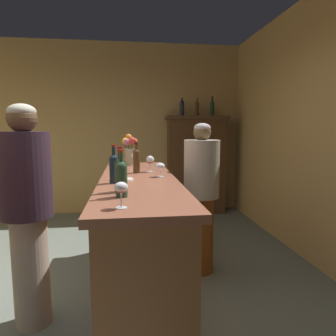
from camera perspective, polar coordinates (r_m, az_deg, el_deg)
floor at (r=2.76m, az=-17.56°, el=-25.09°), size 8.03×8.03×0.00m
wall_back at (r=5.46m, az=-12.45°, el=7.09°), size 4.97×0.12×2.92m
bar_counter at (r=2.74m, az=-5.44°, el=-12.67°), size 0.63×2.36×1.05m
display_cabinet at (r=5.32m, az=5.27°, el=0.93°), size 1.05×0.40×1.68m
wine_bottle_chardonnay at (r=1.87m, az=-8.69°, el=-1.66°), size 0.07×0.07×0.29m
wine_bottle_pinot at (r=2.87m, az=-5.91°, el=1.60°), size 0.07×0.07×0.29m
wine_bottle_syrah at (r=2.02m, az=-8.86°, el=-0.86°), size 0.08×0.08×0.30m
wine_bottle_malbec at (r=2.35m, az=-10.07°, el=0.19°), size 0.07×0.07×0.29m
wine_glass_front at (r=3.47m, az=-6.28°, el=2.13°), size 0.07×0.07×0.14m
wine_glass_mid at (r=2.63m, az=-1.46°, el=0.26°), size 0.08×0.08×0.12m
wine_glass_rear at (r=2.94m, az=-3.35°, el=1.38°), size 0.08×0.08×0.16m
wine_glass_spare at (r=1.60m, az=-8.74°, el=-3.86°), size 0.07×0.07×0.14m
flower_arrangement at (r=3.61m, az=-7.02°, el=3.36°), size 0.19×0.18×0.35m
cheese_plate at (r=2.49m, az=-8.68°, el=-2.13°), size 0.19×0.19×0.01m
display_bottle_left at (r=5.25m, az=2.61°, el=11.25°), size 0.08×0.08×0.31m
display_bottle_midleft at (r=5.30m, az=5.43°, el=11.08°), size 0.06×0.06×0.32m
display_bottle_center at (r=5.37m, az=8.24°, el=11.09°), size 0.07×0.07×0.33m
patron_near_entrance at (r=2.45m, az=-24.77°, el=-6.66°), size 0.36×0.36×1.64m
bartender at (r=3.09m, az=6.24°, el=-4.62°), size 0.35×0.35×1.52m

